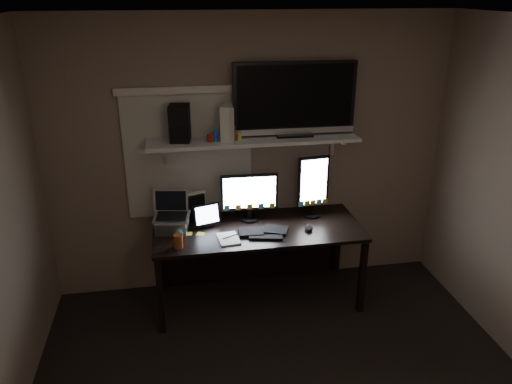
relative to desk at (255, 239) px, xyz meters
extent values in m
plane|color=silver|center=(0.00, -1.55, 1.95)|extent=(3.60, 3.60, 0.00)
plane|color=#716051|center=(0.00, 0.25, 0.70)|extent=(3.60, 0.00, 3.60)
cube|color=silver|center=(-0.55, 0.24, 0.75)|extent=(1.10, 0.02, 1.10)
cube|color=black|center=(0.00, -0.12, 0.16)|extent=(1.80, 0.75, 0.03)
cube|color=black|center=(0.00, 0.23, -0.20)|extent=(1.80, 0.02, 0.70)
cube|color=black|center=(-0.86, -0.46, -0.20)|extent=(0.05, 0.05, 0.70)
cube|color=black|center=(0.86, -0.46, -0.20)|extent=(0.05, 0.05, 0.70)
cube|color=black|center=(-0.86, 0.21, -0.20)|extent=(0.05, 0.05, 0.70)
cube|color=black|center=(0.86, 0.21, -0.20)|extent=(0.05, 0.05, 0.70)
cube|color=beige|center=(0.00, 0.08, 0.91)|extent=(1.80, 0.35, 0.03)
cube|color=black|center=(-0.04, 0.05, 0.40)|extent=(0.51, 0.07, 0.44)
cube|color=black|center=(0.53, 0.04, 0.47)|extent=(0.29, 0.09, 0.58)
cube|color=black|center=(0.03, -0.22, 0.19)|extent=(0.45, 0.25, 0.03)
ellipsoid|color=black|center=(0.42, -0.25, 0.20)|extent=(0.08, 0.12, 0.04)
cube|color=white|center=(-0.28, -0.30, 0.18)|extent=(0.19, 0.25, 0.01)
cube|color=black|center=(-0.43, -0.02, 0.28)|extent=(0.26, 0.17, 0.21)
cube|color=black|center=(-0.54, 0.16, 0.30)|extent=(0.22, 0.15, 0.25)
cube|color=silver|center=(-0.73, -0.07, 0.34)|extent=(0.34, 0.29, 0.34)
cylinder|color=brown|center=(-0.69, -0.36, 0.23)|extent=(0.08, 0.08, 0.11)
cube|color=black|center=(0.35, 0.11, 1.24)|extent=(1.05, 0.21, 0.63)
cube|color=beige|center=(-0.22, 0.10, 1.07)|extent=(0.15, 0.26, 0.29)
cube|color=black|center=(-0.61, 0.11, 1.08)|extent=(0.19, 0.22, 0.30)
camera|label=1|loc=(-0.68, -3.95, 2.11)|focal=35.00mm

